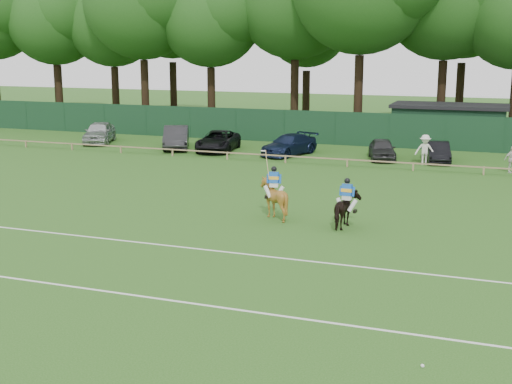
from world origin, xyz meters
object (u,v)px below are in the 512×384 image
at_px(spectator_left, 425,150).
at_px(sedan_silver, 99,132).
at_px(horse_dark, 346,210).
at_px(suv_black, 218,141).
at_px(sedan_navy, 289,145).
at_px(spectator_mid, 512,160).
at_px(horse_chestnut, 274,198).
at_px(polo_ball, 422,366).
at_px(estate_black, 438,152).
at_px(utility_shed, 449,124).
at_px(hatch_grey, 382,149).
at_px(sedan_grey, 176,137).

bearing_deg(spectator_left, sedan_silver, 164.78).
relative_size(horse_dark, suv_black, 0.35).
bearing_deg(horse_dark, suv_black, -49.58).
distance_m(sedan_navy, spectator_left, 9.16).
xyz_separation_m(horse_dark, spectator_mid, (6.34, 15.46, 0.04)).
relative_size(horse_chestnut, sedan_navy, 0.36).
bearing_deg(polo_ball, horse_chestnut, 122.59).
distance_m(horse_chestnut, estate_black, 18.25).
bearing_deg(horse_chestnut, horse_dark, 161.01).
height_order(estate_black, spectator_mid, spectator_mid).
bearing_deg(spectator_mid, spectator_left, 134.88).
distance_m(estate_black, utility_shed, 8.24).
height_order(hatch_grey, utility_shed, utility_shed).
distance_m(sedan_grey, spectator_mid, 22.86).
bearing_deg(estate_black, utility_shed, 79.51).
bearing_deg(sedan_grey, sedan_navy, -24.34).
bearing_deg(sedan_navy, hatch_grey, 21.45).
height_order(sedan_silver, suv_black, sedan_silver).
height_order(estate_black, spectator_left, spectator_left).
xyz_separation_m(estate_black, polo_ball, (2.55, -29.62, -0.60)).
bearing_deg(sedan_silver, hatch_grey, -22.20).
bearing_deg(spectator_mid, suv_black, 141.28).
relative_size(horse_chestnut, hatch_grey, 0.44).
distance_m(horse_chestnut, spectator_mid, 17.79).
distance_m(sedan_navy, estate_black, 9.81).
xyz_separation_m(spectator_left, polo_ball, (3.21, -28.16, -0.90)).
relative_size(sedan_silver, sedan_navy, 1.00).
distance_m(sedan_silver, sedan_navy, 15.43).
bearing_deg(hatch_grey, estate_black, -10.12).
height_order(sedan_navy, polo_ball, sedan_navy).
relative_size(horse_chestnut, estate_black, 0.45).
xyz_separation_m(sedan_navy, polo_ball, (12.34, -28.97, -0.65)).
relative_size(sedan_silver, estate_black, 1.23).
xyz_separation_m(suv_black, estate_black, (15.05, 0.66, -0.07)).
height_order(sedan_silver, sedan_grey, sedan_silver).
xyz_separation_m(sedan_silver, polo_ball, (27.75, -29.62, -0.77)).
relative_size(sedan_navy, estate_black, 1.24).
bearing_deg(sedan_silver, sedan_navy, -23.86).
bearing_deg(estate_black, hatch_grey, 174.00).
distance_m(hatch_grey, utility_shed, 9.21).
xyz_separation_m(horse_chestnut, suv_black, (-9.85, 16.83, -0.16)).
relative_size(suv_black, utility_shed, 0.61).
relative_size(horse_dark, polo_ball, 19.67).
height_order(sedan_silver, sedan_navy, sedan_silver).
distance_m(sedan_navy, utility_shed, 13.19).
height_order(estate_black, polo_ball, estate_black).
distance_m(spectator_left, polo_ball, 28.36).
height_order(hatch_grey, spectator_mid, spectator_mid).
relative_size(horse_dark, estate_black, 0.45).
height_order(sedan_silver, estate_black, sedan_silver).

